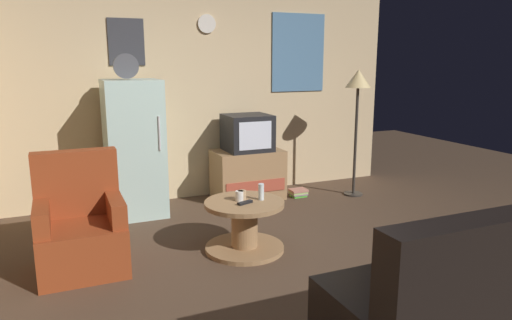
{
  "coord_description": "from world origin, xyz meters",
  "views": [
    {
      "loc": [
        -1.67,
        -3.19,
        1.71
      ],
      "look_at": [
        0.09,
        0.9,
        0.75
      ],
      "focal_mm": 32.88,
      "sensor_mm": 36.0,
      "label": 1
    }
  ],
  "objects_px": {
    "mug_ceramic_tan": "(242,195)",
    "remote_control": "(245,203)",
    "tv_stand": "(248,175)",
    "fridge": "(134,148)",
    "standing_lamp": "(358,89)",
    "coffee_table": "(244,226)",
    "book_stack": "(298,193)",
    "crt_tv": "(247,133)",
    "couch": "(472,297)",
    "mug_ceramic_white": "(239,196)",
    "wine_glass": "(261,192)",
    "armchair": "(81,229)"
  },
  "relations": [
    {
      "from": "crt_tv",
      "to": "remote_control",
      "type": "height_order",
      "value": "crt_tv"
    },
    {
      "from": "mug_ceramic_white",
      "to": "crt_tv",
      "type": "bearing_deg",
      "value": 65.25
    },
    {
      "from": "tv_stand",
      "to": "book_stack",
      "type": "xyz_separation_m",
      "value": [
        0.62,
        -0.18,
        -0.26
      ]
    },
    {
      "from": "fridge",
      "to": "standing_lamp",
      "type": "height_order",
      "value": "fridge"
    },
    {
      "from": "fridge",
      "to": "standing_lamp",
      "type": "relative_size",
      "value": 1.11
    },
    {
      "from": "wine_glass",
      "to": "mug_ceramic_tan",
      "type": "height_order",
      "value": "wine_glass"
    },
    {
      "from": "book_stack",
      "to": "crt_tv",
      "type": "bearing_deg",
      "value": 163.77
    },
    {
      "from": "remote_control",
      "to": "book_stack",
      "type": "bearing_deg",
      "value": 27.84
    },
    {
      "from": "tv_stand",
      "to": "remote_control",
      "type": "relative_size",
      "value": 5.6
    },
    {
      "from": "fridge",
      "to": "coffee_table",
      "type": "relative_size",
      "value": 2.46
    },
    {
      "from": "mug_ceramic_white",
      "to": "tv_stand",
      "type": "bearing_deg",
      "value": 65.15
    },
    {
      "from": "wine_glass",
      "to": "couch",
      "type": "relative_size",
      "value": 0.09
    },
    {
      "from": "mug_ceramic_white",
      "to": "remote_control",
      "type": "height_order",
      "value": "mug_ceramic_white"
    },
    {
      "from": "mug_ceramic_tan",
      "to": "mug_ceramic_white",
      "type": "bearing_deg",
      "value": -158.61
    },
    {
      "from": "coffee_table",
      "to": "armchair",
      "type": "relative_size",
      "value": 0.75
    },
    {
      "from": "crt_tv",
      "to": "coffee_table",
      "type": "xyz_separation_m",
      "value": [
        -0.64,
        -1.5,
        -0.6
      ]
    },
    {
      "from": "remote_control",
      "to": "mug_ceramic_white",
      "type": "bearing_deg",
      "value": 76.64
    },
    {
      "from": "crt_tv",
      "to": "mug_ceramic_white",
      "type": "height_order",
      "value": "crt_tv"
    },
    {
      "from": "wine_glass",
      "to": "remote_control",
      "type": "bearing_deg",
      "value": -163.18
    },
    {
      "from": "book_stack",
      "to": "armchair",
      "type": "bearing_deg",
      "value": -157.09
    },
    {
      "from": "book_stack",
      "to": "remote_control",
      "type": "bearing_deg",
      "value": -132.81
    },
    {
      "from": "crt_tv",
      "to": "standing_lamp",
      "type": "relative_size",
      "value": 0.34
    },
    {
      "from": "tv_stand",
      "to": "mug_ceramic_tan",
      "type": "relative_size",
      "value": 9.33
    },
    {
      "from": "standing_lamp",
      "to": "remote_control",
      "type": "xyz_separation_m",
      "value": [
        -1.98,
        -1.19,
        -0.88
      ]
    },
    {
      "from": "mug_ceramic_white",
      "to": "couch",
      "type": "xyz_separation_m",
      "value": [
        0.74,
        -1.92,
        -0.2
      ]
    },
    {
      "from": "mug_ceramic_tan",
      "to": "remote_control",
      "type": "height_order",
      "value": "mug_ceramic_tan"
    },
    {
      "from": "tv_stand",
      "to": "crt_tv",
      "type": "relative_size",
      "value": 1.56
    },
    {
      "from": "standing_lamp",
      "to": "coffee_table",
      "type": "bearing_deg",
      "value": -150.31
    },
    {
      "from": "couch",
      "to": "mug_ceramic_tan",
      "type": "bearing_deg",
      "value": 110.29
    },
    {
      "from": "fridge",
      "to": "book_stack",
      "type": "xyz_separation_m",
      "value": [
        1.99,
        -0.11,
        -0.7
      ]
    },
    {
      "from": "tv_stand",
      "to": "mug_ceramic_white",
      "type": "bearing_deg",
      "value": -114.85
    },
    {
      "from": "fridge",
      "to": "mug_ceramic_white",
      "type": "distance_m",
      "value": 1.58
    },
    {
      "from": "mug_ceramic_tan",
      "to": "fridge",
      "type": "bearing_deg",
      "value": 117.59
    },
    {
      "from": "coffee_table",
      "to": "couch",
      "type": "xyz_separation_m",
      "value": [
        0.71,
        -1.89,
        0.08
      ]
    },
    {
      "from": "standing_lamp",
      "to": "coffee_table",
      "type": "height_order",
      "value": "standing_lamp"
    },
    {
      "from": "crt_tv",
      "to": "armchair",
      "type": "bearing_deg",
      "value": -147.27
    },
    {
      "from": "wine_glass",
      "to": "remote_control",
      "type": "height_order",
      "value": "wine_glass"
    },
    {
      "from": "standing_lamp",
      "to": "mug_ceramic_white",
      "type": "height_order",
      "value": "standing_lamp"
    },
    {
      "from": "coffee_table",
      "to": "book_stack",
      "type": "relative_size",
      "value": 3.35
    },
    {
      "from": "tv_stand",
      "to": "crt_tv",
      "type": "distance_m",
      "value": 0.53
    },
    {
      "from": "tv_stand",
      "to": "standing_lamp",
      "type": "bearing_deg",
      "value": -16.36
    },
    {
      "from": "crt_tv",
      "to": "book_stack",
      "type": "distance_m",
      "value": 1.02
    },
    {
      "from": "tv_stand",
      "to": "wine_glass",
      "type": "bearing_deg",
      "value": -107.86
    },
    {
      "from": "wine_glass",
      "to": "armchair",
      "type": "distance_m",
      "value": 1.56
    },
    {
      "from": "mug_ceramic_tan",
      "to": "couch",
      "type": "bearing_deg",
      "value": -69.71
    },
    {
      "from": "wine_glass",
      "to": "book_stack",
      "type": "relative_size",
      "value": 0.7
    },
    {
      "from": "coffee_table",
      "to": "book_stack",
      "type": "bearing_deg",
      "value": 46.21
    },
    {
      "from": "mug_ceramic_white",
      "to": "remote_control",
      "type": "relative_size",
      "value": 0.6
    },
    {
      "from": "coffee_table",
      "to": "book_stack",
      "type": "xyz_separation_m",
      "value": [
        1.27,
        1.32,
        -0.18
      ]
    },
    {
      "from": "fridge",
      "to": "coffee_table",
      "type": "bearing_deg",
      "value": -63.05
    }
  ]
}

